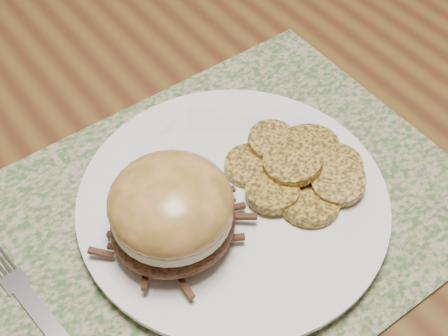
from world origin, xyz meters
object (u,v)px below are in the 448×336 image
Objects in this scene: dining_table at (286,128)px; pork_sandwich at (172,212)px; fork at (43,317)px; dinner_plate at (233,203)px.

dining_table is 13.23× the size of pork_sandwich.
dining_table is 0.28m from pork_sandwich.
fork is (-0.12, 0.01, -0.05)m from pork_sandwich.
dinner_plate reaches higher than fork.
pork_sandwich is (-0.22, -0.11, 0.14)m from dining_table.
dining_table is 0.37m from fork.
fork is at bearing -177.71° from pork_sandwich.
pork_sandwich is (-0.07, -0.01, 0.05)m from dinner_plate.
pork_sandwich is at bearing -9.92° from fork.
dinner_plate is 1.55× the size of fork.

